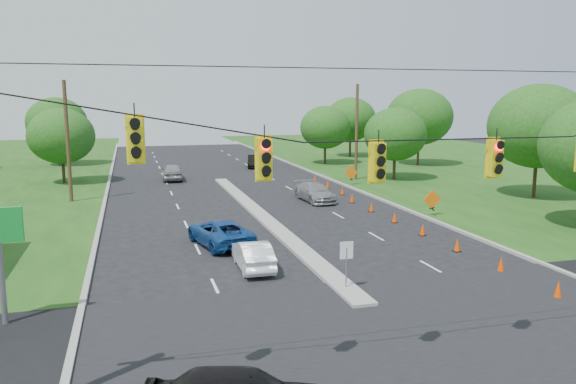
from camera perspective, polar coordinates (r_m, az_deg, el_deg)
name	(u,v)px	position (r m, az deg, el deg)	size (l,w,h in m)	color
ground	(420,356)	(18.05, 13.22, -15.92)	(160.00, 160.00, 0.00)	black
cross_street	(420,356)	(18.05, 13.22, -15.92)	(160.00, 14.00, 0.02)	black
curb_left	(105,201)	(44.88, -18.08, -0.83)	(0.25, 110.00, 0.16)	gray
curb_right	(352,189)	(48.40, 6.54, 0.31)	(0.25, 110.00, 0.16)	gray
median	(261,217)	(36.91, -2.73, -2.52)	(1.00, 34.00, 0.18)	gray
median_sign	(346,256)	(22.62, 5.96, -6.49)	(0.55, 0.06, 2.05)	gray
signal_span	(443,200)	(15.69, 15.50, -0.77)	(25.60, 0.32, 9.00)	#422D1C
utility_pole_far_left	(68,142)	(44.50, -21.47, 4.75)	(0.28, 0.28, 9.00)	#422D1C
utility_pole_far_right	(357,133)	(53.42, 6.98, 6.02)	(0.28, 0.28, 9.00)	#422D1C
cone_0	(558,290)	(24.43, 25.75, -8.92)	(0.32, 0.32, 0.70)	#F33D00
cone_1	(501,264)	(27.01, 20.83, -6.88)	(0.32, 0.32, 0.70)	#F33D00
cone_2	(457,245)	(29.77, 16.82, -5.16)	(0.32, 0.32, 0.70)	#F33D00
cone_3	(423,230)	(32.68, 13.52, -3.73)	(0.32, 0.32, 0.70)	#F33D00
cone_4	(395,217)	(35.69, 10.78, -2.52)	(0.32, 0.32, 0.70)	#F33D00
cone_5	(371,207)	(38.79, 8.48, -1.50)	(0.32, 0.32, 0.70)	#F33D00
cone_6	(352,198)	(41.94, 6.52, -0.63)	(0.32, 0.32, 0.70)	#F33D00
cone_7	(342,190)	(45.36, 5.55, 0.16)	(0.32, 0.32, 0.70)	#F33D00
cone_8	(328,184)	(48.60, 4.05, 0.80)	(0.32, 0.32, 0.70)	#F33D00
cone_9	(315,179)	(51.87, 2.74, 1.36)	(0.32, 0.32, 0.70)	#F33D00
work_sign_1	(432,200)	(37.91, 14.44, -0.81)	(1.27, 0.58, 1.37)	black
work_sign_2	(351,173)	(50.34, 6.44, 1.92)	(1.27, 0.58, 1.37)	black
tree_5	(61,136)	(54.59, -22.05, 5.30)	(5.88, 5.88, 6.86)	black
tree_6	(57,122)	(69.67, -22.44, 6.54)	(6.72, 6.72, 7.84)	black
tree_8	(539,126)	(47.13, 24.11, 6.12)	(7.56, 7.56, 8.82)	black
tree_9	(395,134)	(53.99, 10.83, 5.78)	(5.88, 5.88, 6.86)	black
tree_10	(419,117)	(66.49, 13.21, 7.44)	(7.56, 7.56, 8.82)	black
tree_11	(351,119)	(74.73, 6.37, 7.35)	(6.72, 6.72, 7.84)	black
tree_12	(325,127)	(66.08, 3.81, 6.57)	(5.88, 5.88, 6.86)	black
white_sedan	(253,255)	(25.71, -3.57, -6.39)	(1.36, 3.91, 1.29)	white
blue_pickup	(220,232)	(29.89, -6.92, -4.08)	(2.30, 5.00, 1.39)	navy
silver_car_far	(315,192)	(42.34, 2.75, -0.01)	(1.94, 4.78, 1.39)	gray
silver_car_oncoming	(172,172)	(54.34, -11.67, 2.01)	(1.86, 4.62, 1.57)	gray
dark_car_receding	(255,161)	(63.30, -3.40, 3.16)	(1.51, 4.32, 1.42)	black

